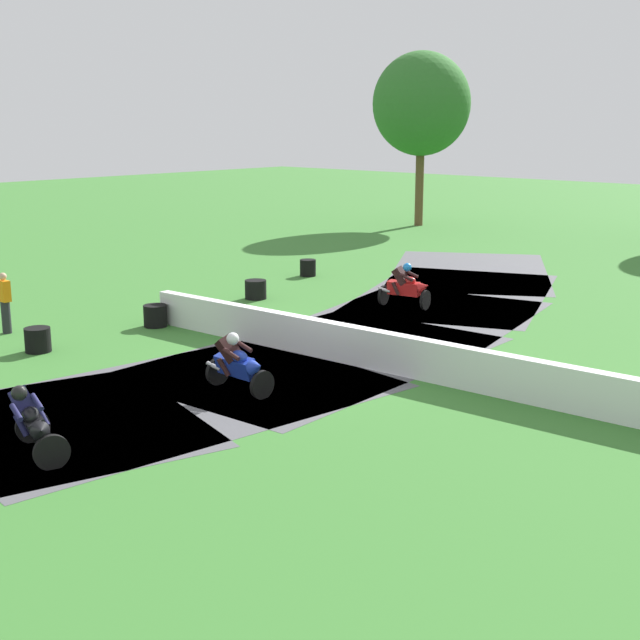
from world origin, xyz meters
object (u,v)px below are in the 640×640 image
object	(u,v)px
motorcycle_lead_black	(34,422)
track_marshal	(5,303)
tire_stack_far	(256,289)
motorcycle_trailing_red	(406,286)
tire_stack_mid_a	(38,340)
tire_stack_extra_a	(308,268)
motorcycle_chase_blue	(238,364)
tire_stack_mid_b	(155,316)

from	to	relation	value
motorcycle_lead_black	track_marshal	size ratio (longest dim) A/B	1.03
tire_stack_far	motorcycle_trailing_red	bearing A→B (deg)	25.61
motorcycle_trailing_red	track_marshal	xyz separation A→B (m)	(-6.00, -9.64, 0.16)
tire_stack_mid_a	tire_stack_extra_a	xyz separation A→B (m)	(-2.21, 12.12, 0.00)
motorcycle_chase_blue	tire_stack_far	distance (m)	9.71
tire_stack_mid_a	tire_stack_mid_b	xyz separation A→B (m)	(0.00, 3.56, 0.00)
motorcycle_chase_blue	track_marshal	world-z (taller)	track_marshal
motorcycle_trailing_red	tire_stack_far	bearing A→B (deg)	-154.39
motorcycle_lead_black	tire_stack_mid_b	xyz separation A→B (m)	(-6.13, 7.22, -0.33)
motorcycle_lead_black	tire_stack_mid_a	distance (m)	7.15
track_marshal	motorcycle_chase_blue	bearing A→B (deg)	3.87
motorcycle_chase_blue	tire_stack_extra_a	distance (m)	13.85
motorcycle_trailing_red	motorcycle_chase_blue	bearing A→B (deg)	-75.19
motorcycle_chase_blue	tire_stack_mid_a	distance (m)	6.16
tire_stack_mid_a	tire_stack_extra_a	world-z (taller)	same
motorcycle_chase_blue	tire_stack_mid_b	bearing A→B (deg)	157.24
track_marshal	tire_stack_extra_a	bearing A→B (deg)	89.45
motorcycle_lead_black	track_marshal	distance (m)	9.40
tire_stack_mid_b	tire_stack_mid_a	bearing A→B (deg)	-90.07
tire_stack_far	track_marshal	world-z (taller)	track_marshal
tire_stack_extra_a	tire_stack_mid_a	bearing A→B (deg)	-79.66
motorcycle_chase_blue	tire_stack_extra_a	bearing A→B (deg)	126.72
motorcycle_chase_blue	tire_stack_mid_a	xyz separation A→B (m)	(-6.07, -1.02, -0.34)
motorcycle_trailing_red	tire_stack_extra_a	distance (m)	6.23
motorcycle_trailing_red	tire_stack_extra_a	xyz separation A→B (m)	(-5.88, 2.03, -0.36)
motorcycle_chase_blue	tire_stack_mid_a	size ratio (longest dim) A/B	2.68
tire_stack_mid_a	motorcycle_lead_black	bearing A→B (deg)	-30.81
motorcycle_lead_black	tire_stack_mid_b	bearing A→B (deg)	130.33
tire_stack_mid_a	motorcycle_chase_blue	bearing A→B (deg)	9.53
motorcycle_chase_blue	tire_stack_far	size ratio (longest dim) A/B	2.49
motorcycle_lead_black	tire_stack_extra_a	bearing A→B (deg)	117.88
tire_stack_mid_a	tire_stack_extra_a	size ratio (longest dim) A/B	1.05
tire_stack_mid_a	tire_stack_mid_b	world-z (taller)	same
tire_stack_mid_a	motorcycle_trailing_red	bearing A→B (deg)	70.00
motorcycle_lead_black	tire_stack_far	world-z (taller)	motorcycle_lead_black
motorcycle_chase_blue	motorcycle_trailing_red	distance (m)	9.38
motorcycle_trailing_red	tire_stack_mid_a	size ratio (longest dim) A/B	2.68
motorcycle_chase_blue	motorcycle_trailing_red	xyz separation A→B (m)	(-2.40, 9.07, 0.02)
motorcycle_lead_black	tire_stack_extra_a	world-z (taller)	motorcycle_lead_black
motorcycle_lead_black	tire_stack_extra_a	distance (m)	17.85
motorcycle_lead_black	tire_stack_far	distance (m)	13.51
tire_stack_mid_a	track_marshal	world-z (taller)	track_marshal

